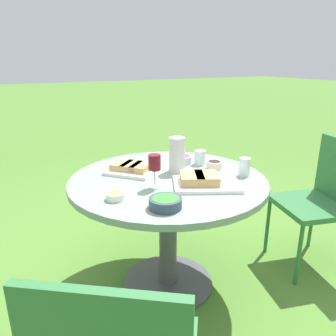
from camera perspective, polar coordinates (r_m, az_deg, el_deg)
ground_plane at (r=2.26m, az=-0.00°, el=-19.33°), size 40.00×40.00×0.00m
dining_table at (r=1.95m, az=-0.00°, el=-5.44°), size 1.14×1.14×0.73m
chair_near_right at (r=2.43m, az=25.35°, el=-4.15°), size 0.54×0.52×0.89m
water_pitcher at (r=1.98m, az=1.56°, el=2.35°), size 0.10×0.10×0.21m
wine_glass at (r=1.71m, az=-2.37°, el=0.71°), size 0.07×0.07×0.18m
platter_bread_main at (r=2.00m, az=-6.40°, el=-0.04°), size 0.36×0.36×0.06m
platter_charcuterie at (r=1.78m, az=6.09°, el=-2.29°), size 0.38×0.43×0.07m
bowl_fries at (r=1.63m, az=-9.11°, el=-4.77°), size 0.09×0.09×0.04m
bowl_salad at (r=1.52m, az=-0.45°, el=-6.01°), size 0.15×0.15×0.05m
bowl_olives at (r=2.07m, az=8.06°, el=0.60°), size 0.09×0.09×0.05m
bowl_dip_red at (r=2.17m, az=2.35°, el=1.59°), size 0.13×0.13×0.05m
cup_water_near at (r=2.14m, az=5.58°, el=1.84°), size 0.07×0.07×0.09m
cup_water_far at (r=1.97m, az=13.18°, el=0.19°), size 0.06×0.06×0.11m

